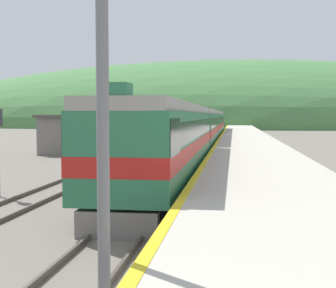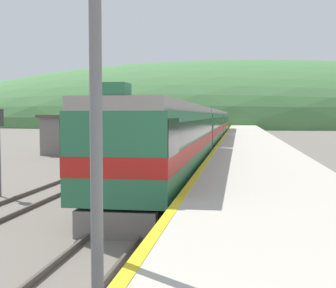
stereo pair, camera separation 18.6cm
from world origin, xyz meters
name	(u,v)px [view 1 (the left image)]	position (x,y,z in m)	size (l,w,h in m)	color
track_main	(213,137)	(0.00, 70.00, 0.08)	(1.52, 180.00, 0.16)	#4C443D
track_siding	(182,137)	(-4.77, 70.00, 0.08)	(1.52, 180.00, 0.16)	#4C443D
platform	(245,141)	(4.35, 50.00, 0.58)	(5.39, 140.00, 1.16)	#BCB5A5
distant_hills	(224,126)	(0.00, 151.52, 0.00)	(215.23, 96.85, 40.98)	#477A42
station_shed	(94,134)	(-8.80, 37.47, 1.72)	(9.11, 4.82, 3.40)	slate
express_train_lead_car	(168,141)	(0.00, 20.53, 2.14)	(2.99, 20.50, 4.26)	black
carriage_second	(201,128)	(0.00, 43.33, 2.12)	(2.98, 22.87, 3.90)	black
carriage_third	(212,124)	(0.00, 67.08, 2.12)	(2.98, 22.87, 3.90)	black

